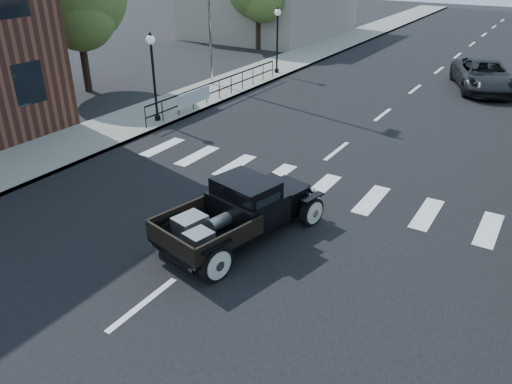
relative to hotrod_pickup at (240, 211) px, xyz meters
The scene contains 13 objects.
ground 0.89m from the hotrod_pickup, 138.33° to the right, with size 120.00×120.00×0.00m, color black.
road 14.77m from the hotrod_pickup, 91.12° to the left, with size 14.00×80.00×0.02m, color black.
road_markings 9.78m from the hotrod_pickup, 91.69° to the left, with size 12.00×60.00×0.06m, color silver, non-canonical shape.
sidewalk_left 17.18m from the hotrod_pickup, 120.80° to the left, with size 3.00×80.00×0.15m, color gray.
low_building_left 31.72m from the hotrod_pickup, 118.86° to the left, with size 10.00×12.00×5.00m, color #9F9685.
railing 12.35m from the hotrod_pickup, 127.91° to the left, with size 0.08×10.00×1.00m, color black, non-canonical shape.
banner 10.79m from the hotrod_pickup, 134.11° to the left, with size 0.04×2.20×0.60m, color silver, non-canonical shape.
lamp_post_b 9.82m from the hotrod_pickup, 143.94° to the left, with size 0.36×0.36×3.54m, color black, non-canonical shape.
lamp_post_c 17.64m from the hotrod_pickup, 116.61° to the left, with size 0.36×0.36×3.54m, color black, non-canonical shape.
big_tree_near 16.48m from the hotrod_pickup, 151.54° to the left, with size 4.85×4.85×7.12m, color #49632A, non-canonical shape.
big_tree_far 25.33m from the hotrod_pickup, 120.46° to the left, with size 4.27×4.27×6.27m, color #49632A, non-canonical shape.
hotrod_pickup is the anchor object (origin of this frame).
second_car 18.57m from the hotrod_pickup, 81.94° to the left, with size 2.48×5.37×1.49m, color black.
Camera 1 is at (6.31, -8.74, 6.73)m, focal length 35.00 mm.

